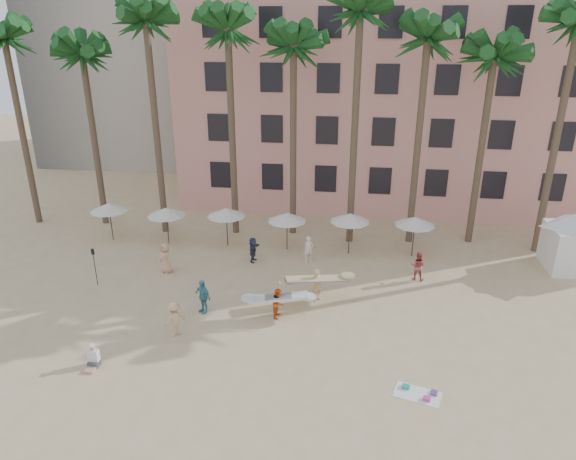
% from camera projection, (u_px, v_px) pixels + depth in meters
% --- Properties ---
extents(ground, '(120.00, 120.00, 0.00)m').
position_uv_depth(ground, '(270.00, 369.00, 21.92)').
color(ground, '#D1B789').
rests_on(ground, ground).
extents(pink_hotel, '(35.00, 14.00, 16.00)m').
position_uv_depth(pink_hotel, '(406.00, 99.00, 41.96)').
color(pink_hotel, '#E29989').
rests_on(pink_hotel, ground).
extents(palm_row, '(44.40, 5.40, 16.30)m').
position_uv_depth(palm_row, '(317.00, 37.00, 30.81)').
color(palm_row, brown).
rests_on(palm_row, ground).
extents(umbrella_row, '(22.50, 2.70, 2.73)m').
position_uv_depth(umbrella_row, '(256.00, 214.00, 32.92)').
color(umbrella_row, '#332B23').
rests_on(umbrella_row, ground).
extents(cabana, '(4.52, 4.52, 3.50)m').
position_uv_depth(cabana, '(576.00, 236.00, 30.20)').
color(cabana, white).
rests_on(cabana, ground).
extents(beach_towel, '(2.01, 1.46, 0.14)m').
position_uv_depth(beach_towel, '(419.00, 394.00, 20.38)').
color(beach_towel, white).
rests_on(beach_towel, ground).
extents(carrier_yellow, '(3.43, 1.92, 1.81)m').
position_uv_depth(carrier_yellow, '(317.00, 283.00, 26.98)').
color(carrier_yellow, tan).
rests_on(carrier_yellow, ground).
extents(carrier_white, '(3.05, 1.28, 1.55)m').
position_uv_depth(carrier_white, '(278.00, 301.00, 25.54)').
color(carrier_white, '#DF5717').
rests_on(carrier_white, ground).
extents(beachgoers, '(15.62, 9.83, 1.85)m').
position_uv_depth(beachgoers, '(247.00, 274.00, 28.33)').
color(beachgoers, teal).
rests_on(beachgoers, ground).
extents(paddle, '(0.18, 0.04, 2.23)m').
position_uv_depth(paddle, '(94.00, 262.00, 28.44)').
color(paddle, black).
rests_on(paddle, ground).
extents(seated_man, '(0.45, 0.78, 1.02)m').
position_uv_depth(seated_man, '(93.00, 359.00, 21.95)').
color(seated_man, '#3F3F4C').
rests_on(seated_man, ground).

